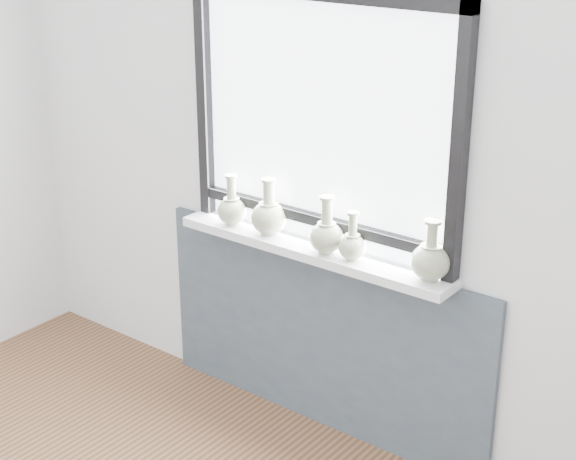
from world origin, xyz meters
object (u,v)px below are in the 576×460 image
Objects in this scene: windowsill at (311,250)px; vase_a at (232,208)px; vase_c at (326,234)px; vase_d at (352,245)px; vase_b at (269,215)px; vase_e at (431,259)px.

vase_a is at bearing -178.70° from windowsill.
vase_c is (0.52, -0.01, 0.01)m from vase_a.
vase_d is (0.65, -0.01, -0.01)m from vase_a.
vase_a is 0.92× the size of vase_b.
windowsill is at bearing 176.02° from vase_d.
vase_b is at bearing 2.42° from vase_a.
vase_c is at bearing -176.95° from vase_e.
vase_e is (0.56, 0.01, 0.10)m from windowsill.
vase_a is 1.12× the size of vase_d.
vase_e is (0.79, 0.01, -0.00)m from vase_b.
windowsill is at bearing -179.38° from vase_e.
vase_b is 1.02× the size of vase_c.
vase_e is (0.47, 0.02, 0.00)m from vase_c.
vase_d is at bearing -0.46° from vase_a.
vase_b is at bearing -179.71° from windowsill.
vase_d is (0.12, 0.00, -0.01)m from vase_c.
vase_e is at bearing 3.05° from vase_c.
vase_c is at bearing -11.80° from windowsill.
windowsill is 5.77× the size of vase_a.
vase_c is (0.32, -0.02, -0.01)m from vase_b.
vase_b is 1.03× the size of vase_e.
vase_a is 0.94× the size of vase_c.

